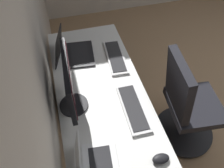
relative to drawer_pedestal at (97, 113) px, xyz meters
The scene contains 10 objects.
wall_back 1.04m from the drawer_pedestal, 116.69° to the left, with size 5.26×0.10×2.60m, color beige.
desk 0.37m from the drawer_pedestal, behind, with size 1.87×0.65×0.73m.
drawer_pedestal is the anchor object (origin of this frame).
monitor_primary 0.66m from the drawer_pedestal, 129.33° to the left, with size 0.47×0.20×0.41m.
laptop_leftmost 0.58m from the drawer_pedestal, 17.86° to the left, with size 0.35×0.35×0.23m.
laptop_left 0.77m from the drawer_pedestal, 166.68° to the left, with size 0.33×0.27×0.21m.
keyboard_main 0.53m from the drawer_pedestal, 143.74° to the right, with size 0.42×0.15×0.02m.
keyboard_spare 0.52m from the drawer_pedestal, 42.68° to the right, with size 0.43×0.17×0.02m.
mouse_spare 0.82m from the drawer_pedestal, 159.84° to the right, with size 0.06×0.10×0.03m, color black.
office_chair 0.77m from the drawer_pedestal, 106.39° to the right, with size 0.56×0.57×0.97m.
Camera 1 is at (-0.93, 2.17, 2.03)m, focal length 36.18 mm.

